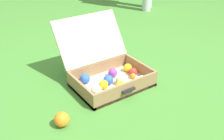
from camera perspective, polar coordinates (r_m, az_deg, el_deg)
ground_plane at (r=2.09m, az=0.11°, el=-3.96°), size 16.00×16.00×0.00m
open_suitcase at (r=2.13m, az=-1.15°, el=-0.07°), size 0.58×0.66×0.47m
stray_ball_on_grass at (r=1.74m, az=-10.57°, el=-10.25°), size 0.10×0.10×0.10m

